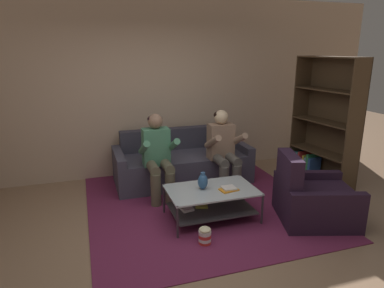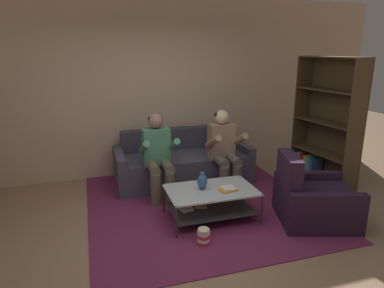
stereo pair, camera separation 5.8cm
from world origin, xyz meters
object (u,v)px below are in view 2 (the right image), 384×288
object	(u,v)px
armchair	(313,200)
popcorn_tub	(204,236)
bookshelf	(324,133)
couch	(182,164)
person_seated_right	(224,147)
person_seated_left	(158,153)
vase	(202,181)
book_stack	(228,189)
coffee_table	(210,199)

from	to	relation	value
armchair	popcorn_tub	size ratio (longest dim) A/B	5.42
bookshelf	couch	bearing A→B (deg)	163.29
bookshelf	armchair	distance (m)	1.60
person_seated_right	bookshelf	distance (m)	1.67
bookshelf	popcorn_tub	distance (m)	2.84
person_seated_left	person_seated_right	world-z (taller)	same
person_seated_right	popcorn_tub	xyz separation A→B (m)	(-0.79, -1.38, -0.56)
vase	bookshelf	distance (m)	2.39
armchair	vase	bearing A→B (deg)	160.30
couch	book_stack	world-z (taller)	couch
book_stack	armchair	distance (m)	1.06
book_stack	armchair	size ratio (longest dim) A/B	0.22
couch	bookshelf	distance (m)	2.31
coffee_table	vase	size ratio (longest dim) A/B	5.09
bookshelf	popcorn_tub	world-z (taller)	bookshelf
person_seated_right	armchair	world-z (taller)	person_seated_right
popcorn_tub	person_seated_right	bearing A→B (deg)	60.05
person_seated_left	book_stack	distance (m)	1.18
book_stack	popcorn_tub	size ratio (longest dim) A/B	1.21
coffee_table	book_stack	size ratio (longest dim) A/B	4.54
couch	vase	world-z (taller)	couch
vase	book_stack	distance (m)	0.33
coffee_table	armchair	bearing A→B (deg)	-19.21
person_seated_left	armchair	world-z (taller)	person_seated_left
vase	armchair	xyz separation A→B (m)	(1.29, -0.46, -0.23)
bookshelf	coffee_table	bearing A→B (deg)	-161.63
person_seated_right	bookshelf	world-z (taller)	bookshelf
book_stack	armchair	world-z (taller)	armchair
vase	book_stack	xyz separation A→B (m)	(0.29, -0.13, -0.09)
couch	coffee_table	distance (m)	1.37
vase	book_stack	bearing A→B (deg)	-24.51
person_seated_right	popcorn_tub	distance (m)	1.68
person_seated_right	coffee_table	distance (m)	1.07
person_seated_left	couch	bearing A→B (deg)	46.40
person_seated_right	armchair	bearing A→B (deg)	-61.97
couch	vase	bearing A→B (deg)	-94.96
armchair	coffee_table	bearing A→B (deg)	160.79
person_seated_left	vase	bearing A→B (deg)	-64.37
vase	bookshelf	world-z (taller)	bookshelf
coffee_table	bookshelf	distance (m)	2.36
person_seated_right	armchair	xyz separation A→B (m)	(0.67, -1.26, -0.39)
coffee_table	armchair	distance (m)	1.27
popcorn_tub	person_seated_left	bearing A→B (deg)	98.57
coffee_table	person_seated_left	bearing A→B (deg)	119.36
couch	vase	size ratio (longest dim) A/B	9.89
book_stack	bookshelf	bearing A→B (deg)	22.37
couch	person_seated_left	distance (m)	0.82
person_seated_left	book_stack	xyz separation A→B (m)	(0.68, -0.94, -0.25)
vase	couch	bearing A→B (deg)	85.04
couch	vase	distance (m)	1.35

